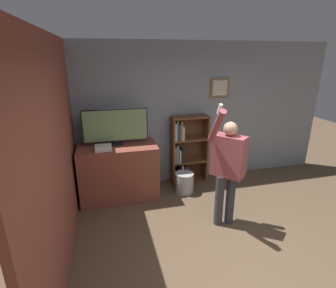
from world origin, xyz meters
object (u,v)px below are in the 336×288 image
(television, at_px, (116,126))
(game_console, at_px, (103,148))
(bookshelf, at_px, (185,152))
(waste_bin, at_px, (185,183))
(person, at_px, (228,165))

(television, height_order, game_console, television)
(bookshelf, bearing_deg, waste_bin, -109.01)
(television, bearing_deg, person, -40.75)
(bookshelf, height_order, waste_bin, bookshelf)
(game_console, height_order, bookshelf, bookshelf)
(television, bearing_deg, bookshelf, 8.63)
(television, relative_size, bookshelf, 0.81)
(game_console, xyz_separation_m, waste_bin, (1.41, 0.04, -0.83))
(bookshelf, distance_m, person, 1.51)
(waste_bin, bearing_deg, person, -74.90)
(game_console, xyz_separation_m, bookshelf, (1.55, 0.44, -0.38))
(person, xyz_separation_m, waste_bin, (-0.29, 1.06, -0.78))
(person, bearing_deg, bookshelf, 145.09)
(television, bearing_deg, game_console, -133.89)
(bookshelf, bearing_deg, game_console, -164.22)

